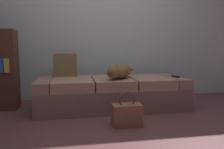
% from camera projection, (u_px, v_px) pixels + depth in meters
% --- Properties ---
extents(ground_plane, '(10.00, 10.00, 0.00)m').
position_uv_depth(ground_plane, '(129.00, 133.00, 2.19)').
color(ground_plane, brown).
extents(back_wall, '(6.40, 0.10, 2.80)m').
position_uv_depth(back_wall, '(104.00, 15.00, 3.72)').
color(back_wall, silver).
rests_on(back_wall, ground).
extents(couch, '(2.05, 0.91, 0.43)m').
position_uv_depth(couch, '(111.00, 92.00, 3.18)').
color(couch, '#87645D').
rests_on(couch, ground).
extents(dog_tan, '(0.49, 0.56, 0.21)m').
position_uv_depth(dog_tan, '(119.00, 71.00, 3.02)').
color(dog_tan, olive).
rests_on(dog_tan, couch).
extents(tv_remote, '(0.06, 0.15, 0.02)m').
position_uv_depth(tv_remote, '(175.00, 76.00, 3.19)').
color(tv_remote, black).
rests_on(tv_remote, couch).
extents(throw_pillow, '(0.35, 0.15, 0.34)m').
position_uv_depth(throw_pillow, '(65.00, 65.00, 3.27)').
color(throw_pillow, olive).
rests_on(throw_pillow, couch).
extents(handbag, '(0.32, 0.18, 0.38)m').
position_uv_depth(handbag, '(127.00, 114.00, 2.40)').
color(handbag, '#94593F').
rests_on(handbag, ground).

